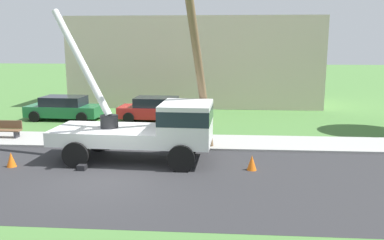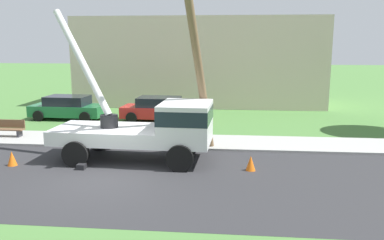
{
  "view_description": "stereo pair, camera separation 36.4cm",
  "coord_description": "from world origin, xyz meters",
  "px_view_note": "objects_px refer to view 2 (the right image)",
  "views": [
    {
      "loc": [
        3.92,
        -12.91,
        4.64
      ],
      "look_at": [
        2.71,
        3.27,
        1.45
      ],
      "focal_mm": 37.32,
      "sensor_mm": 36.0,
      "label": 1
    },
    {
      "loc": [
        4.28,
        -12.88,
        4.64
      ],
      "look_at": [
        2.71,
        3.27,
        1.45
      ],
      "focal_mm": 37.32,
      "sensor_mm": 36.0,
      "label": 2
    }
  ],
  "objects_px": {
    "utility_truck": "(153,126)",
    "park_bench": "(8,129)",
    "leaning_utility_pole": "(196,50)",
    "traffic_cone_behind": "(12,158)",
    "parked_sedan_red": "(159,109)",
    "traffic_cone_ahead": "(251,163)",
    "parked_sedan_green": "(68,108)"
  },
  "relations": [
    {
      "from": "utility_truck",
      "to": "park_bench",
      "type": "bearing_deg",
      "value": 158.84
    },
    {
      "from": "leaning_utility_pole",
      "to": "utility_truck",
      "type": "bearing_deg",
      "value": -161.34
    },
    {
      "from": "traffic_cone_behind",
      "to": "parked_sedan_red",
      "type": "distance_m",
      "value": 10.09
    },
    {
      "from": "leaning_utility_pole",
      "to": "traffic_cone_behind",
      "type": "relative_size",
      "value": 15.17
    },
    {
      "from": "traffic_cone_behind",
      "to": "park_bench",
      "type": "height_order",
      "value": "park_bench"
    },
    {
      "from": "leaning_utility_pole",
      "to": "parked_sedan_red",
      "type": "relative_size",
      "value": 1.9
    },
    {
      "from": "traffic_cone_ahead",
      "to": "park_bench",
      "type": "bearing_deg",
      "value": 161.24
    },
    {
      "from": "utility_truck",
      "to": "parked_sedan_green",
      "type": "height_order",
      "value": "utility_truck"
    },
    {
      "from": "traffic_cone_behind",
      "to": "leaning_utility_pole",
      "type": "bearing_deg",
      "value": 14.19
    },
    {
      "from": "traffic_cone_ahead",
      "to": "utility_truck",
      "type": "bearing_deg",
      "value": 166.42
    },
    {
      "from": "traffic_cone_behind",
      "to": "parked_sedan_red",
      "type": "height_order",
      "value": "parked_sedan_red"
    },
    {
      "from": "traffic_cone_ahead",
      "to": "park_bench",
      "type": "distance_m",
      "value": 12.23
    },
    {
      "from": "leaning_utility_pole",
      "to": "traffic_cone_ahead",
      "type": "relative_size",
      "value": 15.17
    },
    {
      "from": "traffic_cone_behind",
      "to": "parked_sedan_green",
      "type": "height_order",
      "value": "parked_sedan_green"
    },
    {
      "from": "traffic_cone_behind",
      "to": "parked_sedan_green",
      "type": "bearing_deg",
      "value": 99.84
    },
    {
      "from": "utility_truck",
      "to": "traffic_cone_behind",
      "type": "xyz_separation_m",
      "value": [
        -5.25,
        -1.19,
        -1.13
      ]
    },
    {
      "from": "parked_sedan_red",
      "to": "park_bench",
      "type": "distance_m",
      "value": 8.29
    },
    {
      "from": "traffic_cone_behind",
      "to": "park_bench",
      "type": "relative_size",
      "value": 0.35
    },
    {
      "from": "utility_truck",
      "to": "park_bench",
      "type": "height_order",
      "value": "utility_truck"
    },
    {
      "from": "traffic_cone_ahead",
      "to": "parked_sedan_red",
      "type": "bearing_deg",
      "value": 119.12
    },
    {
      "from": "leaning_utility_pole",
      "to": "parked_sedan_red",
      "type": "height_order",
      "value": "leaning_utility_pole"
    },
    {
      "from": "parked_sedan_red",
      "to": "park_bench",
      "type": "height_order",
      "value": "parked_sedan_red"
    },
    {
      "from": "leaning_utility_pole",
      "to": "park_bench",
      "type": "relative_size",
      "value": 5.31
    },
    {
      "from": "utility_truck",
      "to": "parked_sedan_red",
      "type": "height_order",
      "value": "utility_truck"
    },
    {
      "from": "parked_sedan_green",
      "to": "traffic_cone_ahead",
      "type": "bearing_deg",
      "value": -40.17
    },
    {
      "from": "traffic_cone_ahead",
      "to": "traffic_cone_behind",
      "type": "distance_m",
      "value": 9.03
    },
    {
      "from": "leaning_utility_pole",
      "to": "traffic_cone_behind",
      "type": "height_order",
      "value": "leaning_utility_pole"
    },
    {
      "from": "parked_sedan_green",
      "to": "parked_sedan_red",
      "type": "height_order",
      "value": "same"
    },
    {
      "from": "leaning_utility_pole",
      "to": "traffic_cone_behind",
      "type": "xyz_separation_m",
      "value": [
        -6.88,
        -1.74,
        -4.06
      ]
    },
    {
      "from": "utility_truck",
      "to": "park_bench",
      "type": "relative_size",
      "value": 4.22
    },
    {
      "from": "traffic_cone_ahead",
      "to": "parked_sedan_red",
      "type": "relative_size",
      "value": 0.12
    },
    {
      "from": "utility_truck",
      "to": "leaning_utility_pole",
      "type": "relative_size",
      "value": 0.8
    }
  ]
}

